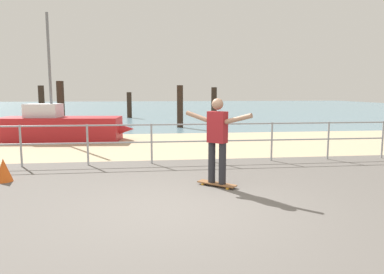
{
  "coord_description": "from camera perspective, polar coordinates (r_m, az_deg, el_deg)",
  "views": [
    {
      "loc": [
        -0.51,
        -5.4,
        1.87
      ],
      "look_at": [
        0.4,
        2.0,
        0.9
      ],
      "focal_mm": 33.15,
      "sensor_mm": 36.0,
      "label": 1
    }
  ],
  "objects": [
    {
      "name": "sailboat",
      "position": [
        14.11,
        -19.78,
        1.48
      ],
      "size": [
        5.03,
        1.83,
        4.69
      ],
      "color": "#B21E23",
      "rests_on": "ground"
    },
    {
      "name": "traffic_cone",
      "position": [
        8.26,
        -28.05,
        -4.78
      ],
      "size": [
        0.36,
        0.36,
        0.5
      ],
      "primitive_type": "cone",
      "color": "#E55919",
      "rests_on": "ground"
    },
    {
      "name": "railing_fence",
      "position": [
        9.08,
        -6.54,
        -0.05
      ],
      "size": [
        12.78,
        0.05,
        1.05
      ],
      "color": "#9EA0A5",
      "rests_on": "ground"
    },
    {
      "name": "skateboarder",
      "position": [
        6.82,
        4.09,
        0.21
      ],
      "size": [
        1.14,
        1.03,
        1.65
      ],
      "color": "#26262B",
      "rests_on": "skateboard"
    },
    {
      "name": "skateboard",
      "position": [
        7.0,
        4.02,
        -7.53
      ],
      "size": [
        0.73,
        0.68,
        0.08
      ],
      "color": "brown",
      "rests_on": "ground"
    },
    {
      "name": "groyne_post_4",
      "position": [
        24.78,
        3.55,
        5.53
      ],
      "size": [
        0.39,
        0.39,
        2.13
      ],
      "primitive_type": "cylinder",
      "color": "#332319",
      "rests_on": "ground"
    },
    {
      "name": "ground_plane",
      "position": [
        4.81,
        -0.37,
        -15.46
      ],
      "size": [
        24.0,
        10.0,
        0.04
      ],
      "primitive_type": "cube",
      "color": "#605B56",
      "rests_on": "ground"
    },
    {
      "name": "groyne_post_1",
      "position": [
        18.53,
        -20.35,
        4.8
      ],
      "size": [
        0.35,
        0.35,
        2.35
      ],
      "primitive_type": "cylinder",
      "color": "#332319",
      "rests_on": "ground"
    },
    {
      "name": "groyne_post_3",
      "position": [
        18.13,
        -1.95,
        4.91
      ],
      "size": [
        0.32,
        0.32,
        2.16
      ],
      "primitive_type": "cylinder",
      "color": "#332319",
      "rests_on": "ground"
    },
    {
      "name": "beach_strip",
      "position": [
        12.55,
        -4.57,
        -1.18
      ],
      "size": [
        24.0,
        6.0,
        0.04
      ],
      "primitive_type": "cube",
      "color": "tan",
      "rests_on": "ground"
    },
    {
      "name": "groyne_post_2",
      "position": [
        25.14,
        -10.06,
        5.07
      ],
      "size": [
        0.33,
        0.33,
        1.79
      ],
      "primitive_type": "cylinder",
      "color": "#332319",
      "rests_on": "ground"
    },
    {
      "name": "sea_surface",
      "position": [
        40.45,
        -6.26,
        4.71
      ],
      "size": [
        72.0,
        50.0,
        0.04
      ],
      "primitive_type": "cube",
      "color": "slate",
      "rests_on": "ground"
    },
    {
      "name": "groyne_post_0",
      "position": [
        26.15,
        -23.04,
        5.18
      ],
      "size": [
        0.39,
        0.39,
        2.24
      ],
      "primitive_type": "cylinder",
      "color": "#332319",
      "rests_on": "ground"
    }
  ]
}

